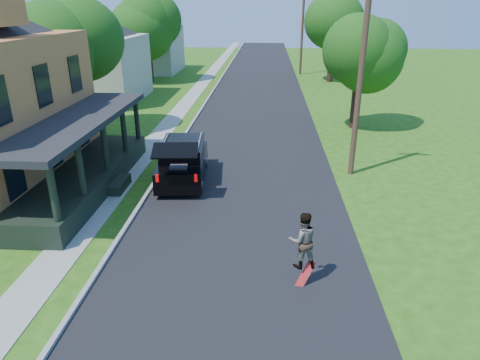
# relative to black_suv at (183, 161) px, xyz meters

# --- Properties ---
(ground) EXTENTS (140.00, 140.00, 0.00)m
(ground) POSITION_rel_black_suv_xyz_m (2.85, -7.29, -0.89)
(ground) COLOR #235410
(ground) RESTS_ON ground
(street) EXTENTS (8.00, 120.00, 0.02)m
(street) POSITION_rel_black_suv_xyz_m (2.85, 12.71, -0.89)
(street) COLOR black
(street) RESTS_ON ground
(curb) EXTENTS (0.15, 120.00, 0.12)m
(curb) POSITION_rel_black_suv_xyz_m (-1.20, 12.71, -0.89)
(curb) COLOR gray
(curb) RESTS_ON ground
(sidewalk) EXTENTS (1.30, 120.00, 0.03)m
(sidewalk) POSITION_rel_black_suv_xyz_m (-2.75, 12.71, -0.89)
(sidewalk) COLOR #979890
(sidewalk) RESTS_ON ground
(front_walk) EXTENTS (6.50, 1.20, 0.03)m
(front_walk) POSITION_rel_black_suv_xyz_m (-6.65, -1.29, -0.89)
(front_walk) COLOR #979890
(front_walk) RESTS_ON ground
(neighbor_house_mid) EXTENTS (12.78, 12.78, 8.30)m
(neighbor_house_mid) POSITION_rel_black_suv_xyz_m (-10.65, 16.71, 3.30)
(neighbor_house_mid) COLOR beige
(neighbor_house_mid) RESTS_ON ground
(neighbor_house_far) EXTENTS (12.78, 12.78, 8.30)m
(neighbor_house_far) POSITION_rel_black_suv_xyz_m (-10.65, 32.71, 3.30)
(neighbor_house_far) COLOR beige
(neighbor_house_far) RESTS_ON ground
(black_suv) EXTENTS (2.26, 5.10, 2.32)m
(black_suv) POSITION_rel_black_suv_xyz_m (0.00, 0.00, 0.00)
(black_suv) COLOR black
(black_suv) RESTS_ON ground
(skateboarder) EXTENTS (0.91, 0.77, 1.67)m
(skateboarder) POSITION_rel_black_suv_xyz_m (4.76, -7.37, 0.45)
(skateboarder) COLOR black
(skateboarder) RESTS_ON ground
(skateboard) EXTENTS (0.60, 0.39, 0.81)m
(skateboard) POSITION_rel_black_suv_xyz_m (4.87, -7.53, -0.59)
(skateboard) COLOR #AB100E
(skateboard) RESTS_ON ground
(tree_left_mid) EXTENTS (5.98, 6.10, 8.20)m
(tree_left_mid) POSITION_rel_black_suv_xyz_m (-7.52, 6.77, 4.55)
(tree_left_mid) COLOR black
(tree_left_mid) RESTS_ON ground
(tree_left_far) EXTENTS (7.55, 7.36, 9.09)m
(tree_left_far) POSITION_rel_black_suv_xyz_m (-8.20, 25.80, 4.77)
(tree_left_far) COLOR black
(tree_left_far) RESTS_ON ground
(tree_right_near) EXTENTS (5.54, 5.66, 7.46)m
(tree_right_near) POSITION_rel_black_suv_xyz_m (9.21, 9.42, 4.05)
(tree_right_near) COLOR black
(tree_right_near) RESTS_ON ground
(tree_right_mid) EXTENTS (6.96, 7.07, 9.00)m
(tree_right_mid) POSITION_rel_black_suv_xyz_m (9.99, 26.94, 4.87)
(tree_right_mid) COLOR black
(tree_right_mid) RESTS_ON ground
(tree_right_far) EXTENTS (5.79, 5.45, 7.51)m
(tree_right_far) POSITION_rel_black_suv_xyz_m (12.61, 40.50, 4.08)
(tree_right_far) COLOR black
(tree_right_far) RESTS_ON ground
(utility_pole_near) EXTENTS (1.58, 0.27, 8.92)m
(utility_pole_near) POSITION_rel_black_suv_xyz_m (7.67, 1.21, 3.71)
(utility_pole_near) COLOR #41291E
(utility_pole_near) RESTS_ON ground
(utility_pole_far) EXTENTS (1.66, 0.36, 8.94)m
(utility_pole_far) POSITION_rel_black_suv_xyz_m (7.35, 31.72, 3.73)
(utility_pole_far) COLOR #41291E
(utility_pole_far) RESTS_ON ground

